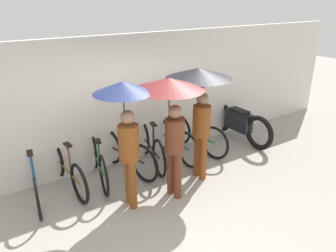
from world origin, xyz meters
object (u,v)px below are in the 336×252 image
Objects in this scene: parked_bicycle_5 at (174,140)px; motorcycle at (238,122)px; pedestrian_leading at (125,114)px; parked_bicycle_3 at (126,154)px; pedestrian_trailing at (199,90)px; parked_bicycle_2 at (98,161)px; parked_bicycle_6 at (196,135)px; pedestrian_center at (171,102)px; parked_bicycle_4 at (151,146)px; parked_bicycle_1 at (67,169)px; parked_bicycle_0 at (35,180)px.

parked_bicycle_5 is 0.86× the size of motorcycle.
parked_bicycle_5 is 2.16m from pedestrian_leading.
pedestrian_trailing reaches higher than parked_bicycle_3.
parked_bicycle_2 is 2.24m from parked_bicycle_6.
pedestrian_center reaches higher than parked_bicycle_2.
parked_bicycle_5 is at bearing -77.51° from parked_bicycle_2.
pedestrian_center reaches higher than parked_bicycle_5.
motorcycle is at bearing -103.65° from parked_bicycle_3.
pedestrian_trailing is at bearing -136.22° from parked_bicycle_4.
pedestrian_leading is (-0.97, -0.95, 1.17)m from parked_bicycle_4.
parked_bicycle_2 is 2.24m from pedestrian_trailing.
pedestrian_leading is 1.01× the size of pedestrian_center.
parked_bicycle_1 is 0.88× the size of pedestrian_leading.
parked_bicycle_0 is 3.16m from pedestrian_trailing.
parked_bicycle_6 is 0.85× the size of motorcycle.
pedestrian_center is at bearing 144.19° from parked_bicycle_5.
parked_bicycle_3 is at bearing 99.93° from pedestrian_center.
motorcycle is at bearing -79.19° from parked_bicycle_2.
pedestrian_leading is 0.74m from pedestrian_center.
parked_bicycle_4 is 0.85× the size of pedestrian_center.
parked_bicycle_3 is 1.56m from pedestrian_leading.
motorcycle is (1.22, -0.05, 0.05)m from parked_bicycle_6.
pedestrian_leading reaches higher than parked_bicycle_0.
pedestrian_trailing is (-0.05, -0.86, 1.29)m from parked_bicycle_5.
parked_bicycle_4 is 0.99× the size of parked_bicycle_6.
parked_bicycle_5 is at bearing -101.24° from parked_bicycle_3.
parked_bicycle_4 is (1.12, 0.01, 0.00)m from parked_bicycle_2.
parked_bicycle_6 reaches higher than parked_bicycle_0.
parked_bicycle_6 is 0.84× the size of pedestrian_trailing.
parked_bicycle_6 reaches higher than motorcycle.
parked_bicycle_0 is 0.56m from parked_bicycle_1.
parked_bicycle_4 is 1.12m from parked_bicycle_6.
parked_bicycle_5 is 1.01× the size of parked_bicycle_6.
motorcycle is (4.02, -0.10, 0.06)m from parked_bicycle_1.
parked_bicycle_0 is 0.99× the size of parked_bicycle_3.
pedestrian_center is at bearing -131.27° from parked_bicycle_1.
pedestrian_trailing is at bearing 177.19° from parked_bicycle_5.
parked_bicycle_1 is at bearing 90.02° from parked_bicycle_5.
pedestrian_center is (-0.81, -1.10, 1.26)m from parked_bicycle_5.
parked_bicycle_2 is at bearing -81.12° from parked_bicycle_0.
parked_bicycle_3 reaches higher than parked_bicycle_1.
parked_bicycle_0 is at bearing 102.52° from parked_bicycle_2.
pedestrian_leading reaches higher than parked_bicycle_1.
pedestrian_leading reaches higher than parked_bicycle_5.
parked_bicycle_3 is at bearing 144.62° from pedestrian_trailing.
parked_bicycle_3 is 0.86× the size of pedestrian_leading.
parked_bicycle_5 is at bearing 47.37° from pedestrian_center.
pedestrian_center is (0.31, -1.07, 1.26)m from parked_bicycle_3.
parked_bicycle_5 is (1.12, 0.02, -0.00)m from parked_bicycle_3.
pedestrian_center is (1.43, -1.12, 1.28)m from parked_bicycle_1.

